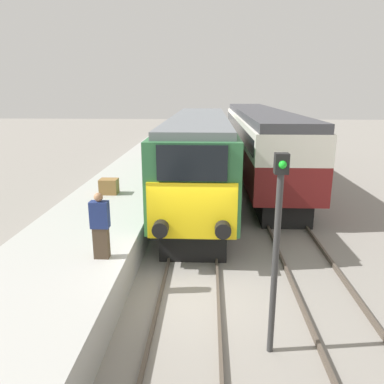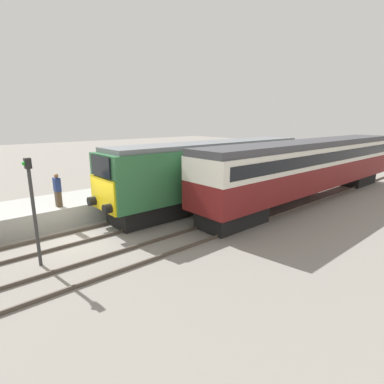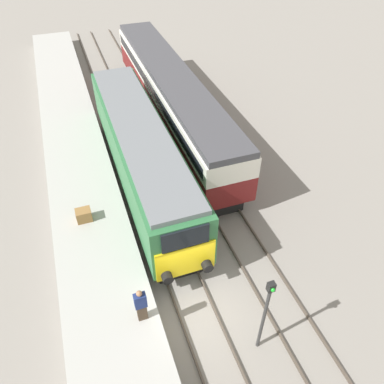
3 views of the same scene
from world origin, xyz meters
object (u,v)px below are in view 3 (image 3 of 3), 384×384
locomotive (141,152)px  signal_post (265,312)px  person_on_platform (141,305)px  passenger_carriage (171,93)px  luggage_crate (84,215)px

locomotive → signal_post: signal_post is taller
person_on_platform → passenger_carriage: bearing=68.7°
passenger_carriage → person_on_platform: 15.31m
signal_post → luggage_crate: (-5.21, 7.84, -1.04)m
locomotive → luggage_crate: bearing=-141.4°
person_on_platform → luggage_crate: (-1.36, 5.86, -0.52)m
locomotive → luggage_crate: 4.58m
passenger_carriage → locomotive: bearing=-121.3°
locomotive → person_on_platform: bearing=-104.0°
person_on_platform → signal_post: signal_post is taller
luggage_crate → person_on_platform: bearing=-76.9°
passenger_carriage → person_on_platform: size_ratio=11.85×
passenger_carriage → person_on_platform: bearing=-111.3°
person_on_platform → luggage_crate: bearing=103.1°
passenger_carriage → luggage_crate: bearing=-129.5°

